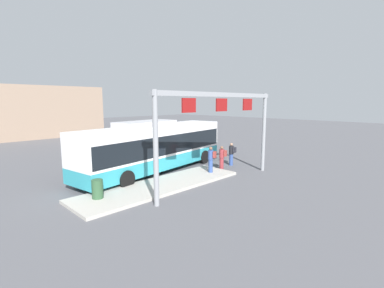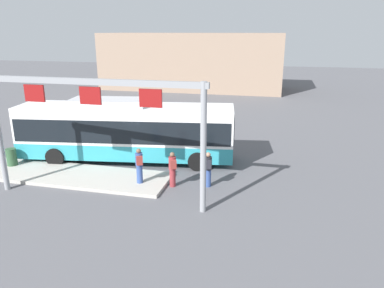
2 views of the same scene
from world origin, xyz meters
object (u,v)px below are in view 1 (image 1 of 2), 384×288
person_boarding (232,154)px  person_waiting_mid (211,159)px  bus_main (156,145)px  trash_bin (97,189)px  person_waiting_near (222,157)px

person_boarding → person_waiting_mid: 3.17m
bus_main → trash_bin: size_ratio=13.19×
person_waiting_near → person_waiting_mid: 1.54m
person_waiting_mid → person_waiting_near: bearing=-105.5°
person_waiting_near → trash_bin: bearing=62.2°
person_waiting_near → bus_main: bearing=24.9°
person_waiting_mid → trash_bin: size_ratio=1.86×
person_boarding → person_waiting_mid: size_ratio=1.00×
person_boarding → person_waiting_near: 1.63m
bus_main → person_waiting_near: size_ratio=7.11×
person_boarding → person_waiting_near: size_ratio=1.00×
trash_bin → person_waiting_near: bearing=-2.3°
bus_main → person_waiting_mid: size_ratio=7.11×
bus_main → person_boarding: bus_main is taller
person_waiting_near → trash_bin: 8.92m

